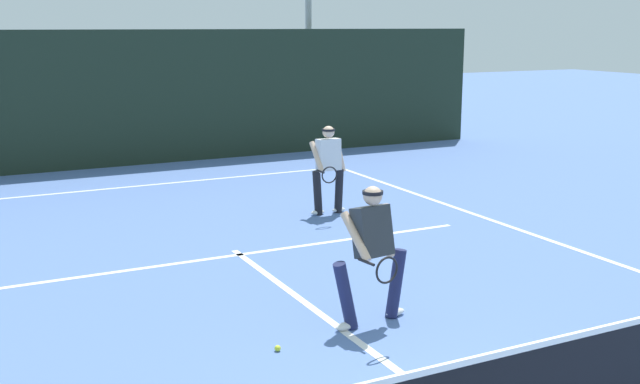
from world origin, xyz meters
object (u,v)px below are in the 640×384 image
at_px(player_near, 372,249).
at_px(player_far, 328,166).
at_px(tennis_ball, 278,348).
at_px(light_pole, 308,0).

xyz_separation_m(player_near, player_far, (1.92, 4.79, -0.00)).
bearing_deg(player_near, player_far, -120.35).
height_order(player_near, tennis_ball, player_near).
xyz_separation_m(player_far, tennis_ball, (-3.18, -5.01, -0.84)).
relative_size(player_far, light_pole, 0.25).
bearing_deg(light_pole, tennis_ball, -117.12).
relative_size(tennis_ball, light_pole, 0.01).
height_order(player_near, player_far, player_near).
bearing_deg(tennis_ball, light_pole, 62.88).
relative_size(player_near, light_pole, 0.25).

